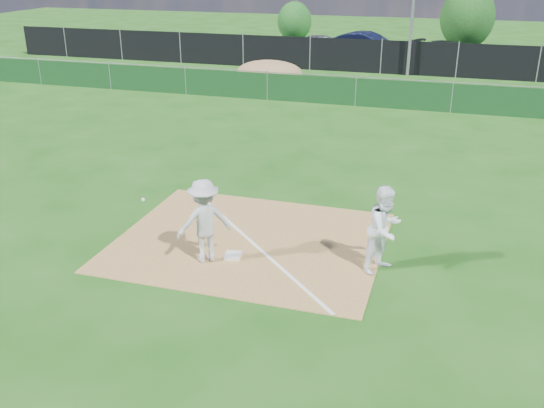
{
  "coord_description": "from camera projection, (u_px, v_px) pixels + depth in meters",
  "views": [
    {
      "loc": [
        4.18,
        -10.85,
        6.15
      ],
      "look_at": [
        0.53,
        1.0,
        1.0
      ],
      "focal_mm": 40.0,
      "sensor_mm": 36.0,
      "label": 1
    }
  ],
  "objects": [
    {
      "name": "black_fence",
      "position": [
        381.0,
        57.0,
        33.03
      ],
      "size": [
        46.0,
        0.04,
        1.8
      ],
      "primitive_type": "cube",
      "color": "black",
      "rests_on": "ground"
    },
    {
      "name": "parking_lot",
      "position": [
        391.0,
        59.0,
        37.78
      ],
      "size": [
        46.0,
        9.0,
        0.01
      ],
      "primitive_type": "cube",
      "color": "black",
      "rests_on": "ground"
    },
    {
      "name": "car_right",
      "position": [
        450.0,
        53.0,
        35.57
      ],
      "size": [
        5.01,
        3.57,
        1.35
      ],
      "primitive_type": "imported",
      "rotation": [
        0.0,
        0.0,
        1.16
      ],
      "color": "black",
      "rests_on": "parking_lot"
    },
    {
      "name": "first_base",
      "position": [
        233.0,
        255.0,
        13.19
      ],
      "size": [
        0.41,
        0.41,
        0.07
      ],
      "primitive_type": "cube",
      "rotation": [
        0.0,
        0.0,
        0.18
      ],
      "color": "silver",
      "rests_on": "infield_dirt"
    },
    {
      "name": "tree_left",
      "position": [
        294.0,
        22.0,
        44.21
      ],
      "size": [
        2.47,
        2.47,
        2.93
      ],
      "color": "#382316",
      "rests_on": "ground"
    },
    {
      "name": "car_left",
      "position": [
        324.0,
        45.0,
        39.03
      ],
      "size": [
        4.27,
        3.04,
        1.35
      ],
      "primitive_type": "imported",
      "rotation": [
        0.0,
        0.0,
        1.98
      ],
      "color": "#95989C",
      "rests_on": "parking_lot"
    },
    {
      "name": "tree_mid",
      "position": [
        467.0,
        18.0,
        40.33
      ],
      "size": [
        3.55,
        3.55,
        4.21
      ],
      "color": "#382316",
      "rests_on": "ground"
    },
    {
      "name": "foul_line",
      "position": [
        250.0,
        240.0,
        13.95
      ],
      "size": [
        5.01,
        5.01,
        0.01
      ],
      "primitive_type": "cube",
      "rotation": [
        0.0,
        0.0,
        0.79
      ],
      "color": "white",
      "rests_on": "infield_dirt"
    },
    {
      "name": "play_at_first",
      "position": [
        204.0,
        221.0,
        12.73
      ],
      "size": [
        2.11,
        1.28,
        1.83
      ],
      "color": "silver",
      "rests_on": "infield_dirt"
    },
    {
      "name": "dirt_mound",
      "position": [
        269.0,
        72.0,
        30.54
      ],
      "size": [
        3.38,
        2.6,
        1.17
      ],
      "primitive_type": "ellipsoid",
      "color": "olive",
      "rests_on": "ground"
    },
    {
      "name": "infield_dirt",
      "position": [
        250.0,
        241.0,
        13.95
      ],
      "size": [
        6.0,
        5.0,
        0.02
      ],
      "primitive_type": "cube",
      "color": "olive",
      "rests_on": "ground"
    },
    {
      "name": "runner",
      "position": [
        385.0,
        229.0,
        12.37
      ],
      "size": [
        1.07,
        1.14,
        1.86
      ],
      "primitive_type": "imported",
      "rotation": [
        0.0,
        0.0,
        1.03
      ],
      "color": "white",
      "rests_on": "ground"
    },
    {
      "name": "car_mid",
      "position": [
        367.0,
        46.0,
        37.37
      ],
      "size": [
        5.22,
        2.88,
        1.63
      ],
      "primitive_type": "imported",
      "rotation": [
        0.0,
        0.0,
        1.32
      ],
      "color": "black",
      "rests_on": "parking_lot"
    },
    {
      "name": "green_fence",
      "position": [
        356.0,
        92.0,
        26.08
      ],
      "size": [
        44.0,
        0.05,
        1.2
      ],
      "primitive_type": "cube",
      "color": "black",
      "rests_on": "ground"
    },
    {
      "name": "ground",
      "position": [
        331.0,
        137.0,
        21.9
      ],
      "size": [
        90.0,
        90.0,
        0.0
      ],
      "primitive_type": "plane",
      "color": "#17490F",
      "rests_on": "ground"
    }
  ]
}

